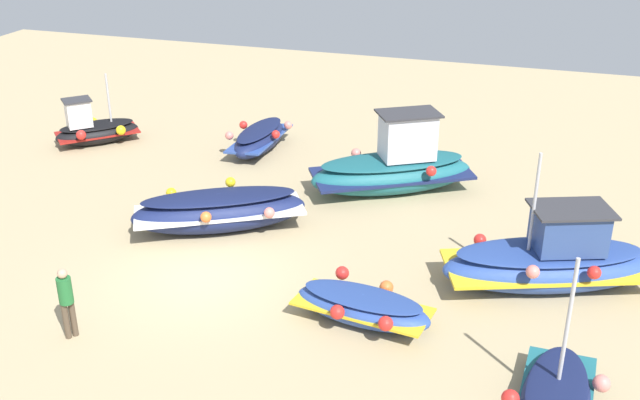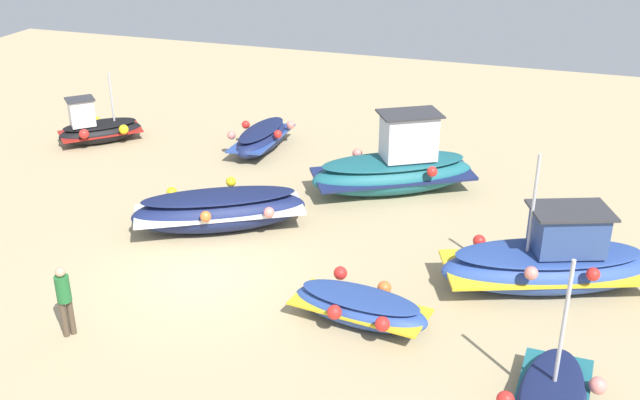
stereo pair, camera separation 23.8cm
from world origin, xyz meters
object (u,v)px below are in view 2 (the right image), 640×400
object	(u,v)px
fishing_boat_2	(98,128)
fishing_boat_5	(396,167)
fishing_boat_4	(262,138)
fishing_boat_0	(219,210)
person_walking	(64,297)
fishing_boat_1	(550,262)
fishing_boat_6	(360,306)

from	to	relation	value
fishing_boat_2	fishing_boat_5	xyz separation A→B (m)	(-11.65, 0.90, 0.28)
fishing_boat_4	fishing_boat_5	world-z (taller)	fishing_boat_5
fishing_boat_0	person_walking	size ratio (longest dim) A/B	2.98
fishing_boat_4	fishing_boat_5	xyz separation A→B (m)	(-5.50, 2.09, 0.36)
fishing_boat_1	person_walking	world-z (taller)	fishing_boat_1
fishing_boat_1	fishing_boat_6	xyz separation A→B (m)	(4.03, 2.92, -0.35)
fishing_boat_1	fishing_boat_2	world-z (taller)	fishing_boat_1
fishing_boat_0	person_walking	distance (m)	5.98
fishing_boat_1	fishing_boat_5	distance (m)	6.78
fishing_boat_2	fishing_boat_6	world-z (taller)	fishing_boat_2
fishing_boat_0	fishing_boat_1	distance (m)	9.15
fishing_boat_1	fishing_boat_4	world-z (taller)	fishing_boat_1
fishing_boat_0	fishing_boat_6	xyz separation A→B (m)	(-5.12, 3.28, -0.22)
person_walking	fishing_boat_4	bearing A→B (deg)	126.37
fishing_boat_5	person_walking	size ratio (longest dim) A/B	3.15
fishing_boat_0	fishing_boat_5	bearing A→B (deg)	-164.52
fishing_boat_0	person_walking	xyz separation A→B (m)	(0.93, 5.89, 0.38)
fishing_boat_4	person_walking	size ratio (longest dim) A/B	2.03
fishing_boat_4	person_walking	bearing A→B (deg)	-177.22
fishing_boat_0	fishing_boat_5	xyz separation A→B (m)	(-4.16, -4.24, 0.23)
fishing_boat_6	fishing_boat_0	bearing A→B (deg)	155.09
fishing_boat_4	fishing_boat_5	size ratio (longest dim) A/B	0.64
fishing_boat_1	person_walking	bearing A→B (deg)	-172.44
fishing_boat_2	fishing_boat_5	size ratio (longest dim) A/B	0.56
fishing_boat_1	fishing_boat_2	xyz separation A→B (m)	(16.64, -5.50, -0.19)
fishing_boat_6	fishing_boat_2	bearing A→B (deg)	153.99
fishing_boat_1	fishing_boat_6	bearing A→B (deg)	-165.29
fishing_boat_2	person_walking	world-z (taller)	fishing_boat_2
fishing_boat_1	person_walking	distance (m)	11.50
fishing_boat_0	fishing_boat_4	xyz separation A→B (m)	(1.34, -6.33, -0.14)
fishing_boat_1	fishing_boat_4	bearing A→B (deg)	126.25
fishing_boat_5	fishing_boat_2	bearing A→B (deg)	144.54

